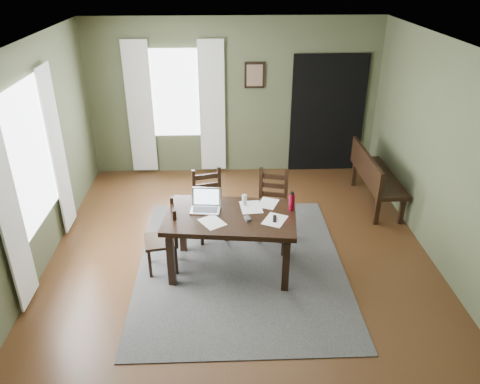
{
  "coord_description": "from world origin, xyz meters",
  "views": [
    {
      "loc": [
        -0.2,
        -4.94,
        3.57
      ],
      "look_at": [
        0.0,
        0.3,
        0.9
      ],
      "focal_mm": 35.0,
      "sensor_mm": 36.0,
      "label": 1
    }
  ],
  "objects_px": {
    "dining_table": "(231,222)",
    "water_bottle": "(292,202)",
    "bench": "(374,174)",
    "laptop": "(206,204)",
    "chair_back_right": "(272,205)",
    "chair_back_left": "(210,206)",
    "chair_end": "(165,238)"
  },
  "relations": [
    {
      "from": "dining_table",
      "to": "water_bottle",
      "type": "xyz_separation_m",
      "value": [
        0.74,
        0.1,
        0.21
      ]
    },
    {
      "from": "bench",
      "to": "laptop",
      "type": "height_order",
      "value": "laptop"
    },
    {
      "from": "bench",
      "to": "water_bottle",
      "type": "bearing_deg",
      "value": 136.12
    },
    {
      "from": "water_bottle",
      "to": "dining_table",
      "type": "bearing_deg",
      "value": -172.46
    },
    {
      "from": "chair_back_right",
      "to": "bench",
      "type": "xyz_separation_m",
      "value": [
        1.69,
        0.87,
        0.05
      ]
    },
    {
      "from": "dining_table",
      "to": "laptop",
      "type": "bearing_deg",
      "value": 156.24
    },
    {
      "from": "chair_back_left",
      "to": "water_bottle",
      "type": "bearing_deg",
      "value": -50.18
    },
    {
      "from": "chair_end",
      "to": "laptop",
      "type": "height_order",
      "value": "laptop"
    },
    {
      "from": "dining_table",
      "to": "bench",
      "type": "height_order",
      "value": "bench"
    },
    {
      "from": "chair_end",
      "to": "chair_back_right",
      "type": "distance_m",
      "value": 1.59
    },
    {
      "from": "chair_end",
      "to": "chair_back_left",
      "type": "bearing_deg",
      "value": 134.12
    },
    {
      "from": "chair_back_left",
      "to": "water_bottle",
      "type": "distance_m",
      "value": 1.32
    },
    {
      "from": "dining_table",
      "to": "chair_back_left",
      "type": "bearing_deg",
      "value": 115.26
    },
    {
      "from": "dining_table",
      "to": "chair_back_left",
      "type": "distance_m",
      "value": 0.89
    },
    {
      "from": "chair_back_right",
      "to": "dining_table",
      "type": "bearing_deg",
      "value": -112.04
    },
    {
      "from": "chair_back_left",
      "to": "bench",
      "type": "bearing_deg",
      "value": 3.99
    },
    {
      "from": "dining_table",
      "to": "bench",
      "type": "relative_size",
      "value": 1.09
    },
    {
      "from": "bench",
      "to": "dining_table",
      "type": "bearing_deg",
      "value": 126.62
    },
    {
      "from": "dining_table",
      "to": "bench",
      "type": "xyz_separation_m",
      "value": [
        2.27,
        1.69,
        -0.18
      ]
    },
    {
      "from": "dining_table",
      "to": "water_bottle",
      "type": "relative_size",
      "value": 6.83
    },
    {
      "from": "chair_end",
      "to": "water_bottle",
      "type": "distance_m",
      "value": 1.62
    },
    {
      "from": "dining_table",
      "to": "laptop",
      "type": "height_order",
      "value": "laptop"
    },
    {
      "from": "chair_end",
      "to": "chair_back_left",
      "type": "xyz_separation_m",
      "value": [
        0.54,
        0.76,
        0.03
      ]
    },
    {
      "from": "chair_end",
      "to": "chair_back_left",
      "type": "height_order",
      "value": "chair_back_left"
    },
    {
      "from": "chair_end",
      "to": "bench",
      "type": "xyz_separation_m",
      "value": [
        3.09,
        1.63,
        0.07
      ]
    },
    {
      "from": "dining_table",
      "to": "chair_end",
      "type": "distance_m",
      "value": 0.85
    },
    {
      "from": "chair_back_left",
      "to": "chair_end",
      "type": "bearing_deg",
      "value": -140.1
    },
    {
      "from": "laptop",
      "to": "water_bottle",
      "type": "distance_m",
      "value": 1.04
    },
    {
      "from": "chair_back_left",
      "to": "bench",
      "type": "height_order",
      "value": "chair_back_left"
    },
    {
      "from": "chair_back_left",
      "to": "chair_back_right",
      "type": "height_order",
      "value": "chair_back_left"
    },
    {
      "from": "chair_back_left",
      "to": "laptop",
      "type": "xyz_separation_m",
      "value": [
        -0.02,
        -0.65,
        0.38
      ]
    },
    {
      "from": "chair_back_left",
      "to": "water_bottle",
      "type": "xyz_separation_m",
      "value": [
        1.02,
        -0.72,
        0.43
      ]
    }
  ]
}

